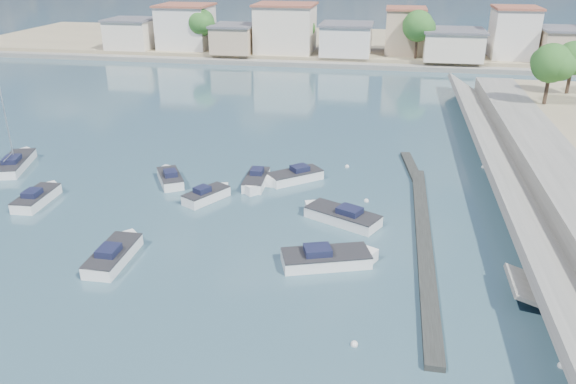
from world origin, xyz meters
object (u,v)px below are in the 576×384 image
(motorboat_d, at_px, (292,177))
(motorboat_f, at_px, (170,178))
(motorboat_e, at_px, (38,197))
(motorboat_g, at_px, (256,181))
(motorboat_b, at_px, (208,195))
(sailboat, at_px, (16,163))
(motorboat_h, at_px, (331,259))
(motorboat_c, at_px, (339,216))
(motorboat_a, at_px, (115,254))

(motorboat_d, height_order, motorboat_f, same)
(motorboat_e, distance_m, motorboat_f, 10.45)
(motorboat_e, bearing_deg, motorboat_f, 33.48)
(motorboat_g, bearing_deg, motorboat_f, -175.80)
(motorboat_b, xyz_separation_m, sailboat, (-19.65, 3.94, 0.03))
(motorboat_f, relative_size, motorboat_h, 0.71)
(motorboat_b, xyz_separation_m, motorboat_g, (3.06, 3.50, 0.00))
(motorboat_g, height_order, sailboat, sailboat)
(motorboat_b, distance_m, motorboat_c, 10.83)
(motorboat_c, bearing_deg, motorboat_d, 124.13)
(motorboat_c, xyz_separation_m, sailboat, (-30.30, 5.88, 0.03))
(motorboat_a, bearing_deg, motorboat_b, 73.42)
(motorboat_f, xyz_separation_m, sailboat, (-15.27, 0.99, 0.03))
(motorboat_a, relative_size, motorboat_h, 0.89)
(motorboat_c, bearing_deg, motorboat_h, -89.54)
(motorboat_e, relative_size, motorboat_g, 1.05)
(motorboat_c, height_order, sailboat, sailboat)
(motorboat_f, bearing_deg, sailboat, 176.27)
(motorboat_f, relative_size, sailboat, 0.49)
(motorboat_a, relative_size, motorboat_e, 1.08)
(motorboat_a, height_order, motorboat_g, same)
(motorboat_g, bearing_deg, motorboat_c, -35.58)
(motorboat_h, bearing_deg, motorboat_a, -172.21)
(motorboat_c, bearing_deg, motorboat_a, -149.08)
(motorboat_f, bearing_deg, motorboat_h, -36.58)
(motorboat_e, bearing_deg, motorboat_c, 2.11)
(motorboat_d, relative_size, motorboat_h, 0.78)
(motorboat_a, height_order, motorboat_h, same)
(motorboat_a, height_order, motorboat_c, same)
(motorboat_a, bearing_deg, motorboat_f, 96.00)
(motorboat_c, height_order, motorboat_e, same)
(motorboat_d, bearing_deg, sailboat, -177.58)
(motorboat_e, relative_size, sailboat, 0.57)
(sailboat, bearing_deg, motorboat_b, -11.35)
(motorboat_b, distance_m, motorboat_g, 4.65)
(motorboat_c, height_order, motorboat_d, same)
(motorboat_e, xyz_separation_m, motorboat_h, (23.80, -5.43, 0.00))
(motorboat_b, height_order, motorboat_g, same)
(motorboat_g, bearing_deg, motorboat_h, -56.94)
(motorboat_e, height_order, sailboat, sailboat)
(motorboat_d, bearing_deg, motorboat_b, -139.75)
(motorboat_e, distance_m, motorboat_h, 24.42)
(motorboat_d, distance_m, motorboat_e, 20.59)
(motorboat_c, bearing_deg, motorboat_f, 162.00)
(motorboat_c, bearing_deg, motorboat_e, -177.89)
(motorboat_b, relative_size, motorboat_d, 0.85)
(motorboat_f, height_order, sailboat, sailboat)
(motorboat_a, bearing_deg, motorboat_d, 59.42)
(motorboat_d, distance_m, motorboat_h, 14.10)
(motorboat_a, height_order, sailboat, sailboat)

